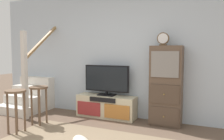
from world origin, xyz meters
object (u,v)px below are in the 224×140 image
Objects in this scene: desk_clock at (163,39)px; bar_stool_near at (16,101)px; bar_stool_far at (39,96)px; television at (107,79)px; media_console at (106,106)px; side_cabinet at (166,86)px.

desk_clock reaches higher than bar_stool_near.
bar_stool_far is (-2.13, -0.93, -1.08)m from desk_clock.
media_console is at bearing -90.00° from television.
television is at bearing 55.61° from bar_stool_near.
bar_stool_far is at bearing -135.00° from television.
television is 1.36× the size of bar_stool_far.
side_cabinet reaches higher than bar_stool_far.
television is at bearing 90.00° from media_console.
bar_stool_near reaches higher than bar_stool_far.
bar_stool_near is at bearing -146.51° from desk_clock.
media_console is 5.23× the size of desk_clock.
desk_clock is (1.17, -0.00, 1.38)m from media_console.
desk_clock is (-0.07, -0.01, 0.87)m from side_cabinet.
television is 1.39m from bar_stool_far.
television is 0.66× the size of side_cabinet.
desk_clock is 0.33× the size of bar_stool_far.
side_cabinet is (1.24, -0.01, -0.06)m from television.
desk_clock is 0.33× the size of bar_stool_near.
media_console is at bearing 44.28° from bar_stool_far.
desk_clock is at bearing 23.64° from bar_stool_far.
desk_clock is at bearing -1.41° from television.
side_cabinet is 2.40m from bar_stool_far.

